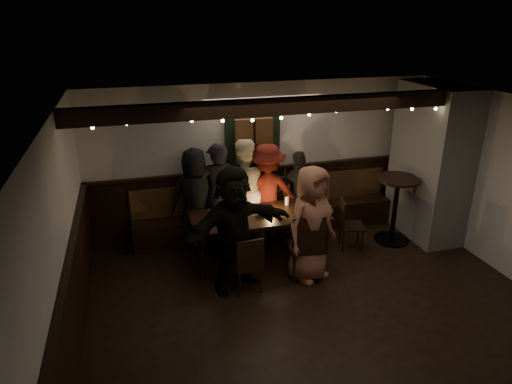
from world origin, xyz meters
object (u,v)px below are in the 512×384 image
object	(u,v)px
chair_near_left	(248,262)
person_a	(196,198)
chair_near_right	(307,243)
person_e	(299,193)
dining_table	(259,218)
person_f	(234,229)
person_d	(267,192)
high_top	(396,202)
chair_end	(347,221)
person_g	(311,224)
person_c	(243,191)
person_b	(217,195)

from	to	relation	value
chair_near_left	person_a	distance (m)	1.73
chair_near_right	person_e	distance (m)	1.55
dining_table	person_e	xyz separation A→B (m)	(0.91, 0.70, 0.06)
person_f	person_d	bearing A→B (deg)	34.96
high_top	person_e	world-z (taller)	person_e
chair_near_right	high_top	xyz separation A→B (m)	(1.87, 0.74, 0.13)
chair_end	high_top	size ratio (longest dim) A/B	0.74
chair_near_left	person_f	distance (m)	0.50
dining_table	high_top	xyz separation A→B (m)	(2.35, -0.04, 0.03)
person_d	person_g	world-z (taller)	person_g
chair_near_right	dining_table	bearing A→B (deg)	121.42
chair_end	person_g	size ratio (longest dim) A/B	0.49
high_top	person_c	size ratio (longest dim) A/B	0.64
chair_near_left	person_g	xyz separation A→B (m)	(0.96, 0.15, 0.38)
dining_table	person_d	bearing A→B (deg)	63.83
high_top	person_a	bearing A→B (deg)	166.27
chair_end	person_f	bearing A→B (deg)	-163.48
high_top	person_b	size ratio (longest dim) A/B	0.65
person_a	person_c	distance (m)	0.78
high_top	person_c	bearing A→B (deg)	162.84
person_c	person_e	distance (m)	1.01
person_d	person_e	distance (m)	0.60
person_c	high_top	bearing A→B (deg)	159.36
chair_near_left	person_c	distance (m)	1.68
chair_near_right	person_e	xyz separation A→B (m)	(0.43, 1.48, 0.16)
chair_end	high_top	xyz separation A→B (m)	(0.88, 0.02, 0.24)
person_a	person_g	bearing A→B (deg)	132.88
person_a	person_d	size ratio (longest dim) A/B	0.99
dining_table	chair_near_left	distance (m)	1.00
person_a	high_top	bearing A→B (deg)	165.36
person_c	dining_table	bearing A→B (deg)	93.53
high_top	person_f	world-z (taller)	person_f
person_g	person_c	bearing A→B (deg)	88.76
dining_table	person_g	xyz separation A→B (m)	(0.55, -0.73, 0.17)
chair_near_left	person_c	size ratio (longest dim) A/B	0.48
person_a	person_c	size ratio (longest dim) A/B	0.94
chair_near_left	person_f	size ratio (longest dim) A/B	0.47
person_e	dining_table	bearing A→B (deg)	34.60
high_top	person_g	world-z (taller)	person_g
chair_near_right	person_b	xyz separation A→B (m)	(-1.00, 1.46, 0.29)
chair_near_left	person_a	size ratio (longest dim) A/B	0.51
chair_near_right	person_f	distance (m)	1.09
person_g	chair_near_left	bearing A→B (deg)	164.13
dining_table	chair_near_right	bearing A→B (deg)	-58.58
person_d	dining_table	bearing A→B (deg)	72.69
person_b	person_g	world-z (taller)	person_b
person_e	person_c	bearing A→B (deg)	-3.55
person_c	chair_end	bearing A→B (deg)	150.21
high_top	person_e	distance (m)	1.62
chair_end	person_d	xyz separation A→B (m)	(-1.15, 0.71, 0.36)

